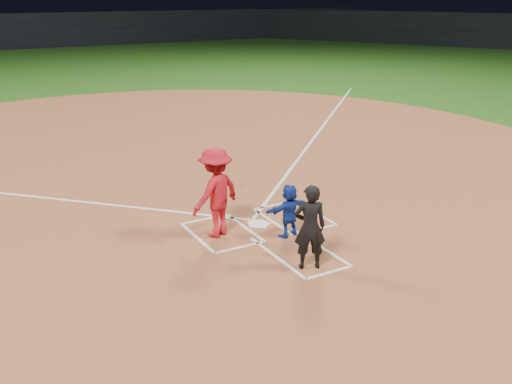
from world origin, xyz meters
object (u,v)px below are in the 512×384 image
catcher (289,210)px  batter_at_plate (216,192)px  home_plate (259,224)px  umpire (310,227)px

catcher → batter_at_plate: batter_at_plate is taller
home_plate → batter_at_plate: batter_at_plate is taller
home_plate → umpire: bearing=84.8°
home_plate → catcher: bearing=106.6°
umpire → batter_at_plate: size_ratio=0.85×
home_plate → catcher: (0.27, -0.90, 0.60)m
home_plate → batter_at_plate: 1.52m
batter_at_plate → home_plate: bearing=3.3°
catcher → batter_at_plate: (-1.39, 0.83, 0.41)m
home_plate → batter_at_plate: (-1.13, -0.06, 1.01)m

